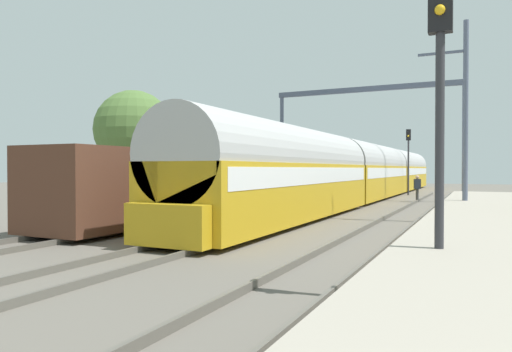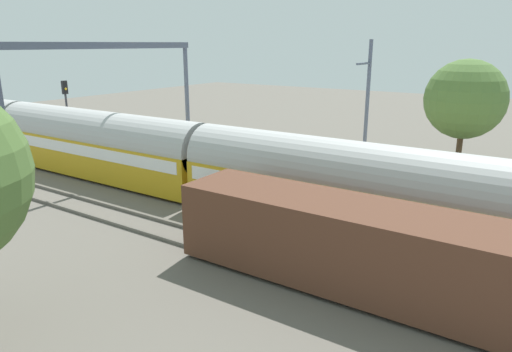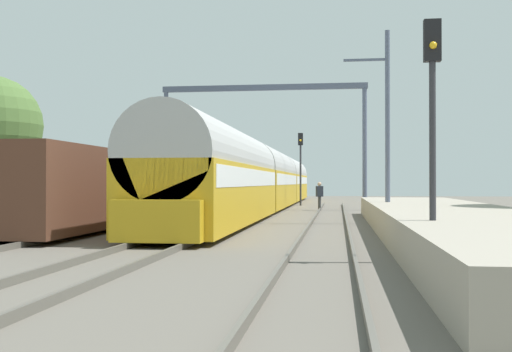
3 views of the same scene
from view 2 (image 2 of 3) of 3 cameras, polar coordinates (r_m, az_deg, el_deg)
The scene contains 12 objects.
ground at distance 19.19m, azimuth 27.71°, elevation -9.89°, with size 120.00×120.00×0.00m, color #645E55.
track_far_west at distance 15.34m, azimuth 25.84°, elevation -15.92°, with size 1.52×60.00×0.16m.
track_west at distance 19.16m, azimuth 27.75°, elevation -9.67°, with size 1.52×60.00×0.16m.
track_east at distance 23.15m, azimuth 28.96°, elevation -5.53°, with size 1.52×60.00×0.16m.
platform at distance 26.82m, azimuth 25.61°, elevation -1.48°, with size 4.40×28.00×0.90m.
passenger_train at distance 29.40m, azimuth -18.80°, elevation 3.75°, with size 2.93×49.20×3.82m.
freight_car at distance 15.34m, azimuth 13.26°, elevation -8.75°, with size 2.80×13.00×2.70m.
person_crossing at distance 30.11m, azimuth -10.44°, elevation 2.78°, with size 0.46×0.38×1.73m.
railway_signal_far at distance 34.72m, azimuth -22.25°, elevation 7.60°, with size 0.36×0.30×5.36m.
catenary_gantry at distance 27.68m, azimuth -17.46°, elevation 10.91°, with size 12.98×0.28×7.86m.
catenary_pole_east_mid at distance 25.96m, azimuth 13.42°, elevation 7.53°, with size 1.90×0.20×8.00m.
tree_east_background at distance 31.51m, azimuth 24.36°, elevation 8.59°, with size 4.87×4.87×6.93m.
Camera 2 is at (-17.51, -1.03, 7.79)m, focal length 32.48 mm.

